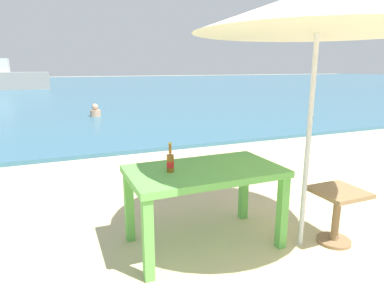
{
  "coord_description": "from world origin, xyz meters",
  "views": [
    {
      "loc": [
        -2.3,
        -1.21,
        1.67
      ],
      "look_at": [
        -0.54,
        3.0,
        0.6
      ],
      "focal_mm": 31.05,
      "sensor_mm": 36.0,
      "label": 1
    }
  ],
  "objects_px": {
    "picnic_table_green": "(204,180)",
    "boat_tanker": "(3,79)",
    "beer_bottle_amber": "(170,162)",
    "patio_umbrella": "(319,10)",
    "swimmer_person": "(95,111)",
    "side_table_wood": "(337,208)"
  },
  "relations": [
    {
      "from": "beer_bottle_amber",
      "to": "picnic_table_green",
      "type": "bearing_deg",
      "value": -3.77
    },
    {
      "from": "patio_umbrella",
      "to": "side_table_wood",
      "type": "xyz_separation_m",
      "value": [
        0.33,
        -0.1,
        -1.76
      ]
    },
    {
      "from": "beer_bottle_amber",
      "to": "side_table_wood",
      "type": "xyz_separation_m",
      "value": [
        1.5,
        -0.49,
        -0.5
      ]
    },
    {
      "from": "beer_bottle_amber",
      "to": "swimmer_person",
      "type": "bearing_deg",
      "value": 87.62
    },
    {
      "from": "beer_bottle_amber",
      "to": "boat_tanker",
      "type": "height_order",
      "value": "boat_tanker"
    },
    {
      "from": "patio_umbrella",
      "to": "boat_tanker",
      "type": "distance_m",
      "value": 25.16
    },
    {
      "from": "swimmer_person",
      "to": "beer_bottle_amber",
      "type": "bearing_deg",
      "value": -92.38
    },
    {
      "from": "boat_tanker",
      "to": "beer_bottle_amber",
      "type": "bearing_deg",
      "value": -80.66
    },
    {
      "from": "picnic_table_green",
      "to": "side_table_wood",
      "type": "height_order",
      "value": "picnic_table_green"
    },
    {
      "from": "beer_bottle_amber",
      "to": "boat_tanker",
      "type": "bearing_deg",
      "value": 99.34
    },
    {
      "from": "swimmer_person",
      "to": "boat_tanker",
      "type": "height_order",
      "value": "boat_tanker"
    },
    {
      "from": "side_table_wood",
      "to": "swimmer_person",
      "type": "height_order",
      "value": "side_table_wood"
    },
    {
      "from": "picnic_table_green",
      "to": "swimmer_person",
      "type": "distance_m",
      "value": 8.56
    },
    {
      "from": "picnic_table_green",
      "to": "beer_bottle_amber",
      "type": "distance_m",
      "value": 0.38
    },
    {
      "from": "picnic_table_green",
      "to": "swimmer_person",
      "type": "xyz_separation_m",
      "value": [
        0.03,
        8.55,
        -0.41
      ]
    },
    {
      "from": "picnic_table_green",
      "to": "beer_bottle_amber",
      "type": "height_order",
      "value": "beer_bottle_amber"
    },
    {
      "from": "picnic_table_green",
      "to": "boat_tanker",
      "type": "xyz_separation_m",
      "value": [
        -4.3,
        24.22,
        0.2
      ]
    },
    {
      "from": "swimmer_person",
      "to": "boat_tanker",
      "type": "distance_m",
      "value": 16.27
    },
    {
      "from": "picnic_table_green",
      "to": "patio_umbrella",
      "type": "relative_size",
      "value": 0.61
    },
    {
      "from": "side_table_wood",
      "to": "boat_tanker",
      "type": "height_order",
      "value": "boat_tanker"
    },
    {
      "from": "picnic_table_green",
      "to": "patio_umbrella",
      "type": "xyz_separation_m",
      "value": [
        0.85,
        -0.38,
        1.47
      ]
    },
    {
      "from": "swimmer_person",
      "to": "patio_umbrella",
      "type": "bearing_deg",
      "value": -84.77
    }
  ]
}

